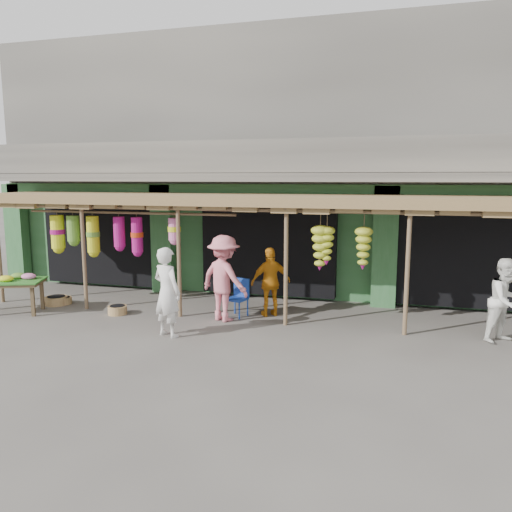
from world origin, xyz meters
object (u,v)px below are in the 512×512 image
(flower_table, at_px, (9,282))
(person_right, at_px, (506,300))
(person_vendor, at_px, (271,282))
(blue_chair, at_px, (239,295))
(person_front, at_px, (167,292))
(person_shopper, at_px, (224,278))

(flower_table, distance_m, person_right, 10.89)
(person_right, xyz_separation_m, person_vendor, (-4.85, 0.54, -0.02))
(blue_chair, xyz_separation_m, person_front, (-0.93, -1.83, 0.43))
(blue_chair, relative_size, person_vendor, 0.54)
(person_vendor, height_order, person_shopper, person_shopper)
(person_front, height_order, person_vendor, person_front)
(flower_table, bearing_deg, person_right, -16.27)
(blue_chair, distance_m, person_shopper, 0.68)
(blue_chair, height_order, person_vendor, person_vendor)
(person_vendor, bearing_deg, flower_table, -19.04)
(flower_table, relative_size, person_right, 1.08)
(flower_table, distance_m, blue_chair, 5.44)
(blue_chair, xyz_separation_m, person_vendor, (0.71, 0.20, 0.32))
(person_front, xyz_separation_m, person_vendor, (1.64, 2.02, -0.11))
(blue_chair, bearing_deg, person_right, 11.70)
(flower_table, relative_size, person_front, 0.98)
(person_front, bearing_deg, person_shopper, -96.51)
(blue_chair, xyz_separation_m, person_shopper, (-0.20, -0.44, 0.48))
(person_front, bearing_deg, blue_chair, -95.82)
(person_front, height_order, person_right, person_front)
(person_front, bearing_deg, person_vendor, -107.95)
(flower_table, bearing_deg, person_front, -28.45)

